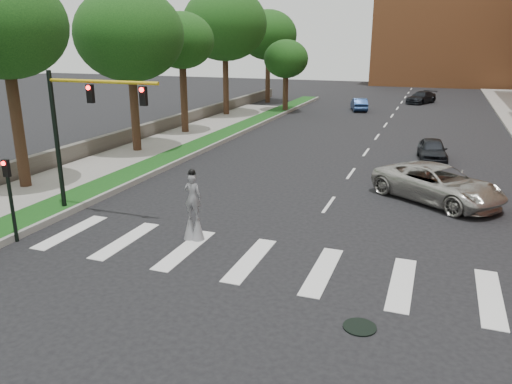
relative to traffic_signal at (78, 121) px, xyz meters
The scene contains 20 objects.
ground_plane 11.04m from the traffic_signal, 17.05° to the right, with size 160.00×160.00×0.00m, color black.
grass_median 17.56m from the traffic_signal, 95.77° to the left, with size 2.00×60.00×0.25m, color #123F13.
median_curb 17.48m from the traffic_signal, 92.25° to the left, with size 0.20×60.00×0.28m, color gray.
sidewalk_left 9.37m from the traffic_signal, 123.98° to the left, with size 4.00×60.00×0.18m, color gray.
stone_wall 20.64m from the traffic_signal, 110.80° to the left, with size 0.50×56.00×1.10m, color #534E47.
manhole 14.33m from the traffic_signal, 21.36° to the right, with size 0.90×0.90×0.04m, color black.
building_backdrop 76.80m from the traffic_signal, 78.12° to the left, with size 26.00×14.00×18.00m, color #C9733F.
traffic_signal is the anchor object (origin of this frame).
secondary_signal 4.17m from the traffic_signal, 98.43° to the right, with size 0.25×0.21×3.23m.
stilt_performer 6.60m from the traffic_signal, ahead, with size 0.84×0.54×2.82m.
suv_crossing 16.54m from the traffic_signal, 26.60° to the left, with size 2.89×6.26×1.74m, color #AEACA4.
car_near 21.60m from the traffic_signal, 48.78° to the left, with size 1.64×4.08×1.39m, color black.
car_mid 38.35m from the traffic_signal, 80.95° to the left, with size 1.43×4.09×1.35m, color navy.
car_far 48.26m from the traffic_signal, 75.54° to the left, with size 1.97×4.86×1.41m, color black.
tree_1 7.04m from the traffic_signal, 158.82° to the left, with size 5.94×5.94×10.59m.
tree_2 13.07m from the traffic_signal, 112.99° to the left, with size 6.98×6.98×10.66m.
tree_3 19.92m from the traffic_signal, 105.18° to the left, with size 5.10×5.10×9.49m.
tree_4 30.21m from the traffic_signal, 101.49° to the left, with size 8.12×8.12×12.23m.
tree_5 41.77m from the traffic_signal, 97.78° to the left, with size 6.78×6.78×10.76m.
tree_6 33.90m from the traffic_signal, 91.94° to the left, with size 4.57×4.57×7.41m.
Camera 1 is at (4.42, -13.99, 7.44)m, focal length 35.00 mm.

